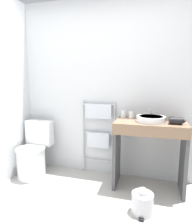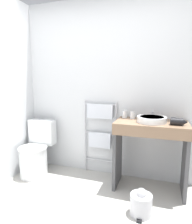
{
  "view_description": "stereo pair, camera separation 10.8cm",
  "coord_description": "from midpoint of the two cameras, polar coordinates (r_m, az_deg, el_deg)",
  "views": [
    {
      "loc": [
        0.71,
        -1.24,
        1.41
      ],
      "look_at": [
        0.08,
        1.0,
        1.02
      ],
      "focal_mm": 32.0,
      "sensor_mm": 36.0,
      "label": 1
    },
    {
      "loc": [
        0.82,
        -1.21,
        1.41
      ],
      "look_at": [
        0.08,
        1.0,
        1.02
      ],
      "focal_mm": 32.0,
      "sensor_mm": 36.0,
      "label": 2
    }
  ],
  "objects": [
    {
      "name": "trash_bin",
      "position": [
        2.35,
        11.72,
        -23.97
      ],
      "size": [
        0.23,
        0.26,
        0.29
      ],
      "color": "silver",
      "rests_on": "ground_plane"
    },
    {
      "name": "towel_radiator",
      "position": [
        2.91,
        -0.44,
        -4.64
      ],
      "size": [
        0.5,
        0.06,
        1.09
      ],
      "color": "silver",
      "rests_on": "ground_plane"
    },
    {
      "name": "cup_near_edge",
      "position": [
        2.69,
        8.96,
        -0.86
      ],
      "size": [
        0.07,
        0.07,
        0.09
      ],
      "color": "white",
      "rests_on": "vanity_counter"
    },
    {
      "name": "faucet",
      "position": [
        2.7,
        14.38,
        -0.41
      ],
      "size": [
        0.02,
        0.1,
        0.11
      ],
      "color": "silver",
      "rests_on": "vanity_counter"
    },
    {
      "name": "wall_back",
      "position": [
        2.93,
        0.73,
        6.43
      ],
      "size": [
        2.61,
        0.12,
        2.51
      ],
      "primitive_type": "cube",
      "color": "silver",
      "rests_on": "ground_plane"
    },
    {
      "name": "vanity_counter",
      "position": [
        2.62,
        13.82,
        -9.05
      ],
      "size": [
        0.87,
        0.5,
        0.89
      ],
      "color": "#84664C",
      "rests_on": "ground_plane"
    },
    {
      "name": "sink_basin",
      "position": [
        2.52,
        14.23,
        -1.9
      ],
      "size": [
        0.35,
        0.35,
        0.07
      ],
      "color": "white",
      "rests_on": "vanity_counter"
    },
    {
      "name": "hair_dryer",
      "position": [
        2.48,
        20.82,
        -2.34
      ],
      "size": [
        0.19,
        0.17,
        0.08
      ],
      "color": "black",
      "rests_on": "vanity_counter"
    },
    {
      "name": "toilet",
      "position": [
        3.13,
        -18.38,
        -11.42
      ],
      "size": [
        0.41,
        0.54,
        0.79
      ],
      "color": "white",
      "rests_on": "ground_plane"
    },
    {
      "name": "cup_near_wall",
      "position": [
        2.73,
        6.7,
        -0.58
      ],
      "size": [
        0.07,
        0.07,
        0.1
      ],
      "color": "white",
      "rests_on": "vanity_counter"
    }
  ]
}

